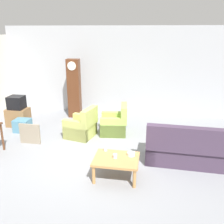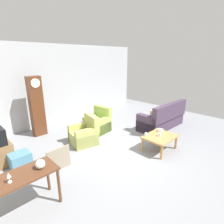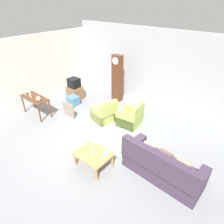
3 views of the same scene
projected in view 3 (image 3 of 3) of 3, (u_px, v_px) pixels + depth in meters
ground_plane at (96, 141)px, 6.51m from camera, size 10.40×10.40×0.00m
garage_door_wall at (155, 69)px, 8.04m from camera, size 8.40×0.16×3.20m
pegboard_wall_left at (31, 71)px, 8.36m from camera, size 0.12×6.40×2.88m
couch_floral at (162, 167)px, 5.06m from camera, size 2.13×0.95×1.04m
armchair_olive_near at (104, 114)px, 7.45m from camera, size 0.94×0.91×0.92m
armchair_olive_far at (130, 118)px, 7.21m from camera, size 0.88×0.85×0.92m
coffee_table_wood at (93, 155)px, 5.39m from camera, size 0.96×0.76×0.46m
console_table_dark at (35, 100)px, 7.68m from camera, size 1.30×0.56×0.78m
grandfather_clock at (117, 79)px, 8.60m from camera, size 0.44×0.30×2.10m
tv_stand_cabinet at (75, 93)px, 9.10m from camera, size 0.68×0.52×0.59m
tv_crt at (74, 83)px, 8.84m from camera, size 0.48×0.44×0.42m
framed_picture_leaning at (69, 110)px, 7.72m from camera, size 0.60×0.05×0.58m
storage_box_blue at (73, 100)px, 8.65m from camera, size 0.48×0.42×0.40m
glass_dome_cloche at (38, 99)px, 7.33m from camera, size 0.17×0.17×0.17m
cup_white_porcelain at (93, 142)px, 5.69m from camera, size 0.09×0.09×0.09m
cup_blue_rimmed at (92, 152)px, 5.35m from camera, size 0.09×0.09×0.09m
bowl_white_stacked at (105, 154)px, 5.28m from camera, size 0.17×0.17×0.07m
wine_glass_tall at (25, 92)px, 7.77m from camera, size 0.07×0.07×0.18m
wine_glass_mid at (29, 92)px, 7.70m from camera, size 0.07×0.07×0.21m
wine_glass_short at (30, 94)px, 7.58m from camera, size 0.07×0.07×0.18m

